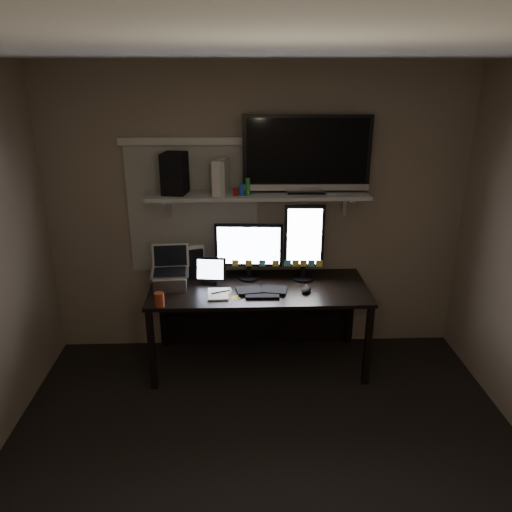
{
  "coord_description": "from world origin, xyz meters",
  "views": [
    {
      "loc": [
        -0.16,
        -2.36,
        2.42
      ],
      "look_at": [
        -0.03,
        1.25,
        1.07
      ],
      "focal_mm": 35.0,
      "sensor_mm": 36.0,
      "label": 1
    }
  ],
  "objects_px": {
    "mouse": "(306,289)",
    "speaker": "(175,173)",
    "monitor_landscape": "(249,251)",
    "cup": "(159,300)",
    "laptop": "(169,269)",
    "tv": "(307,154)",
    "tablet": "(210,270)",
    "desk": "(258,300)",
    "monitor_portrait": "(304,242)",
    "game_console": "(221,176)",
    "keyboard": "(262,291)"
  },
  "relations": [
    {
      "from": "cup",
      "to": "mouse",
      "type": "bearing_deg",
      "value": 10.72
    },
    {
      "from": "desk",
      "to": "monitor_portrait",
      "type": "bearing_deg",
      "value": 4.83
    },
    {
      "from": "laptop",
      "to": "desk",
      "type": "bearing_deg",
      "value": 5.03
    },
    {
      "from": "laptop",
      "to": "monitor_portrait",
      "type": "bearing_deg",
      "value": 3.5
    },
    {
      "from": "laptop",
      "to": "cup",
      "type": "height_order",
      "value": "laptop"
    },
    {
      "from": "monitor_portrait",
      "to": "laptop",
      "type": "height_order",
      "value": "monitor_portrait"
    },
    {
      "from": "keyboard",
      "to": "monitor_landscape",
      "type": "bearing_deg",
      "value": 109.69
    },
    {
      "from": "desk",
      "to": "mouse",
      "type": "bearing_deg",
      "value": -31.61
    },
    {
      "from": "monitor_landscape",
      "to": "speaker",
      "type": "xyz_separation_m",
      "value": [
        -0.59,
        0.02,
        0.66
      ]
    },
    {
      "from": "desk",
      "to": "mouse",
      "type": "distance_m",
      "value": 0.49
    },
    {
      "from": "cup",
      "to": "tablet",
      "type": "bearing_deg",
      "value": 49.3
    },
    {
      "from": "tablet",
      "to": "desk",
      "type": "bearing_deg",
      "value": 10.9
    },
    {
      "from": "cup",
      "to": "tv",
      "type": "relative_size",
      "value": 0.11
    },
    {
      "from": "monitor_portrait",
      "to": "speaker",
      "type": "bearing_deg",
      "value": -179.74
    },
    {
      "from": "keyboard",
      "to": "speaker",
      "type": "xyz_separation_m",
      "value": [
        -0.69,
        0.31,
        0.9
      ]
    },
    {
      "from": "cup",
      "to": "tv",
      "type": "bearing_deg",
      "value": 25.24
    },
    {
      "from": "monitor_landscape",
      "to": "speaker",
      "type": "bearing_deg",
      "value": -178.58
    },
    {
      "from": "laptop",
      "to": "tv",
      "type": "relative_size",
      "value": 0.33
    },
    {
      "from": "speaker",
      "to": "tablet",
      "type": "bearing_deg",
      "value": -12.11
    },
    {
      "from": "mouse",
      "to": "monitor_portrait",
      "type": "bearing_deg",
      "value": 105.75
    },
    {
      "from": "monitor_portrait",
      "to": "tv",
      "type": "height_order",
      "value": "tv"
    },
    {
      "from": "tablet",
      "to": "laptop",
      "type": "xyz_separation_m",
      "value": [
        -0.33,
        -0.09,
        0.06
      ]
    },
    {
      "from": "cup",
      "to": "tv",
      "type": "xyz_separation_m",
      "value": [
        1.16,
        0.55,
        1.0
      ]
    },
    {
      "from": "monitor_portrait",
      "to": "mouse",
      "type": "xyz_separation_m",
      "value": [
        -0.0,
        -0.27,
        -0.31
      ]
    },
    {
      "from": "tablet",
      "to": "laptop",
      "type": "bearing_deg",
      "value": -156.49
    },
    {
      "from": "keyboard",
      "to": "laptop",
      "type": "height_order",
      "value": "laptop"
    },
    {
      "from": "monitor_landscape",
      "to": "mouse",
      "type": "relative_size",
      "value": 4.85
    },
    {
      "from": "keyboard",
      "to": "laptop",
      "type": "distance_m",
      "value": 0.77
    },
    {
      "from": "cup",
      "to": "speaker",
      "type": "height_order",
      "value": "speaker"
    },
    {
      "from": "laptop",
      "to": "game_console",
      "type": "relative_size",
      "value": 1.22
    },
    {
      "from": "mouse",
      "to": "speaker",
      "type": "distance_m",
      "value": 1.41
    },
    {
      "from": "tv",
      "to": "tablet",
      "type": "bearing_deg",
      "value": -170.02
    },
    {
      "from": "monitor_portrait",
      "to": "speaker",
      "type": "distance_m",
      "value": 1.2
    },
    {
      "from": "monitor_landscape",
      "to": "cup",
      "type": "bearing_deg",
      "value": -139.98
    },
    {
      "from": "keyboard",
      "to": "tablet",
      "type": "bearing_deg",
      "value": 155.69
    },
    {
      "from": "mouse",
      "to": "tv",
      "type": "distance_m",
      "value": 1.09
    },
    {
      "from": "cup",
      "to": "monitor_landscape",
      "type": "bearing_deg",
      "value": 36.57
    },
    {
      "from": "mouse",
      "to": "tablet",
      "type": "height_order",
      "value": "tablet"
    },
    {
      "from": "keyboard",
      "to": "monitor_portrait",
      "type": "bearing_deg",
      "value": 35.79
    },
    {
      "from": "mouse",
      "to": "laptop",
      "type": "bearing_deg",
      "value": -169.18
    },
    {
      "from": "tablet",
      "to": "cup",
      "type": "distance_m",
      "value": 0.57
    },
    {
      "from": "monitor_landscape",
      "to": "tv",
      "type": "distance_m",
      "value": 0.93
    },
    {
      "from": "monitor_portrait",
      "to": "mouse",
      "type": "height_order",
      "value": "monitor_portrait"
    },
    {
      "from": "monitor_landscape",
      "to": "cup",
      "type": "xyz_separation_m",
      "value": [
        -0.69,
        -0.51,
        -0.2
      ]
    },
    {
      "from": "desk",
      "to": "speaker",
      "type": "height_order",
      "value": "speaker"
    },
    {
      "from": "mouse",
      "to": "desk",
      "type": "bearing_deg",
      "value": 165.11
    },
    {
      "from": "monitor_landscape",
      "to": "cup",
      "type": "distance_m",
      "value": 0.88
    },
    {
      "from": "monitor_landscape",
      "to": "tablet",
      "type": "height_order",
      "value": "monitor_landscape"
    },
    {
      "from": "laptop",
      "to": "cup",
      "type": "bearing_deg",
      "value": -101.38
    },
    {
      "from": "monitor_portrait",
      "to": "game_console",
      "type": "height_order",
      "value": "game_console"
    }
  ]
}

